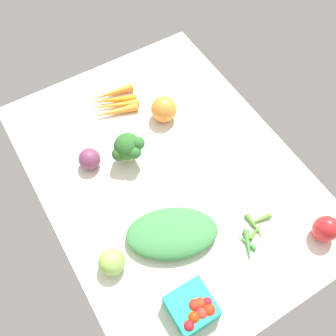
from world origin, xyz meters
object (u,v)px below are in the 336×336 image
(okra_pile, at_px, (253,234))
(bell_pepper_red, at_px, (326,229))
(heirloom_tomato_orange, at_px, (164,109))
(carrot_bunch, at_px, (113,103))
(broccoli_head, at_px, (128,148))
(berry_basket, at_px, (193,308))
(leafy_greens_clump, at_px, (172,233))
(heirloom_tomato_green, at_px, (112,262))
(red_onion_center, at_px, (90,159))

(okra_pile, xyz_separation_m, bell_pepper_red, (-0.10, -0.17, 0.04))
(heirloom_tomato_orange, relative_size, bell_pepper_red, 0.99)
(carrot_bunch, xyz_separation_m, okra_pile, (-0.63, -0.12, -0.01))
(broccoli_head, bearing_deg, berry_basket, 170.50)
(leafy_greens_clump, distance_m, berry_basket, 0.21)
(okra_pile, xyz_separation_m, leafy_greens_clump, (0.11, 0.20, 0.02))
(heirloom_tomato_green, bearing_deg, heirloom_tomato_orange, -46.05)
(red_onion_center, relative_size, okra_pile, 0.47)
(bell_pepper_red, bearing_deg, carrot_bunch, 21.45)
(carrot_bunch, relative_size, heirloom_tomato_orange, 2.19)
(okra_pile, bearing_deg, red_onion_center, 32.85)
(carrot_bunch, xyz_separation_m, bell_pepper_red, (-0.73, -0.29, 0.03))
(leafy_greens_clump, distance_m, heirloom_tomato_orange, 0.43)
(leafy_greens_clump, bearing_deg, broccoli_head, -4.09)
(leafy_greens_clump, bearing_deg, heirloom_tomato_orange, -27.91)
(broccoli_head, relative_size, leafy_greens_clump, 0.44)
(heirloom_tomato_green, distance_m, carrot_bunch, 0.57)
(okra_pile, bearing_deg, heirloom_tomato_green, 71.68)
(leafy_greens_clump, relative_size, bell_pepper_red, 2.91)
(broccoli_head, height_order, heirloom_tomato_green, broccoli_head)
(heirloom_tomato_green, relative_size, berry_basket, 0.68)
(heirloom_tomato_orange, bearing_deg, berry_basket, 155.67)
(red_onion_center, relative_size, leafy_greens_clump, 0.27)
(okra_pile, xyz_separation_m, berry_basket, (-0.09, 0.26, 0.03))
(okra_pile, bearing_deg, carrot_bunch, 10.82)
(red_onion_center, distance_m, heirloom_tomato_green, 0.34)
(red_onion_center, xyz_separation_m, berry_basket, (-0.54, -0.03, 0.00))
(broccoli_head, height_order, leafy_greens_clump, broccoli_head)
(okra_pile, relative_size, heirloom_tomato_orange, 1.67)
(broccoli_head, relative_size, heirloom_tomato_orange, 1.29)
(heirloom_tomato_green, bearing_deg, bell_pepper_red, -112.47)
(red_onion_center, relative_size, heirloom_tomato_green, 0.93)
(carrot_bunch, xyz_separation_m, leafy_greens_clump, (-0.52, 0.08, 0.01))
(carrot_bunch, bearing_deg, heirloom_tomato_green, 152.90)
(okra_pile, bearing_deg, berry_basket, 108.32)
(red_onion_center, relative_size, berry_basket, 0.63)
(heirloom_tomato_green, height_order, heirloom_tomato_orange, heirloom_tomato_orange)
(heirloom_tomato_orange, distance_m, bell_pepper_red, 0.62)
(broccoli_head, bearing_deg, bell_pepper_red, -145.60)
(broccoli_head, relative_size, bell_pepper_red, 1.27)
(okra_pile, height_order, bell_pepper_red, bell_pepper_red)
(red_onion_center, xyz_separation_m, okra_pile, (-0.45, -0.29, -0.03))
(carrot_bunch, bearing_deg, bell_pepper_red, -158.55)
(heirloom_tomato_orange, distance_m, berry_basket, 0.64)
(bell_pepper_red, bearing_deg, red_onion_center, 39.72)
(carrot_bunch, height_order, berry_basket, berry_basket)
(heirloom_tomato_green, xyz_separation_m, berry_basket, (-0.21, -0.12, 0.00))
(broccoli_head, xyz_separation_m, heirloom_tomato_orange, (0.09, -0.18, -0.03))
(red_onion_center, distance_m, leafy_greens_clump, 0.35)
(heirloom_tomato_green, xyz_separation_m, heirloom_tomato_orange, (0.37, -0.38, 0.01))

